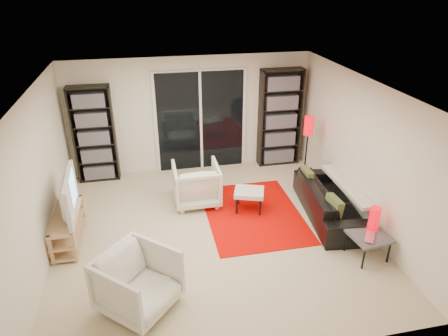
% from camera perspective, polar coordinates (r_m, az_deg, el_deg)
% --- Properties ---
extents(floor, '(5.00, 5.00, 0.00)m').
position_cam_1_polar(floor, '(6.70, -1.59, -9.01)').
color(floor, beige).
rests_on(floor, ground).
extents(wall_back, '(5.00, 0.02, 2.40)m').
position_cam_1_polar(wall_back, '(8.39, -4.78, 7.60)').
color(wall_back, silver).
rests_on(wall_back, ground).
extents(wall_front, '(5.00, 0.02, 2.40)m').
position_cam_1_polar(wall_front, '(4.05, 4.78, -15.11)').
color(wall_front, silver).
rests_on(wall_front, ground).
extents(wall_left, '(0.02, 5.00, 2.40)m').
position_cam_1_polar(wall_left, '(6.22, -25.05, -1.82)').
color(wall_left, silver).
rests_on(wall_left, ground).
extents(wall_right, '(0.02, 5.00, 2.40)m').
position_cam_1_polar(wall_right, '(6.93, 19.08, 2.08)').
color(wall_right, silver).
rests_on(wall_right, ground).
extents(ceiling, '(5.00, 5.00, 0.02)m').
position_cam_1_polar(ceiling, '(5.67, -1.89, 11.22)').
color(ceiling, white).
rests_on(ceiling, wall_back).
extents(sliding_door, '(1.92, 0.08, 2.16)m').
position_cam_1_polar(sliding_door, '(8.42, -3.35, 6.66)').
color(sliding_door, white).
rests_on(sliding_door, ground).
extents(bookshelf_left, '(0.80, 0.30, 1.95)m').
position_cam_1_polar(bookshelf_left, '(8.31, -18.05, 4.55)').
color(bookshelf_left, black).
rests_on(bookshelf_left, ground).
extents(bookshelf_right, '(0.90, 0.30, 2.10)m').
position_cam_1_polar(bookshelf_right, '(8.70, 8.00, 7.08)').
color(bookshelf_right, black).
rests_on(bookshelf_right, ground).
extents(tv_stand, '(0.38, 1.19, 0.50)m').
position_cam_1_polar(tv_stand, '(6.80, -21.40, -7.85)').
color(tv_stand, tan).
rests_on(tv_stand, floor).
extents(tv, '(0.20, 1.14, 0.66)m').
position_cam_1_polar(tv, '(6.51, -22.03, -3.70)').
color(tv, black).
rests_on(tv, tv_stand).
extents(rug, '(1.63, 2.21, 0.01)m').
position_cam_1_polar(rug, '(7.16, 4.15, -6.49)').
color(rug, '#D60600').
rests_on(rug, floor).
extents(sofa, '(1.01, 2.09, 0.59)m').
position_cam_1_polar(sofa, '(7.20, 14.91, -4.49)').
color(sofa, black).
rests_on(sofa, floor).
extents(armchair_back, '(0.82, 0.85, 0.77)m').
position_cam_1_polar(armchair_back, '(7.32, -3.97, -2.26)').
color(armchair_back, silver).
rests_on(armchair_back, floor).
extents(armchair_front, '(1.21, 1.21, 0.79)m').
position_cam_1_polar(armchair_front, '(5.27, -12.17, -15.66)').
color(armchair_front, silver).
rests_on(armchair_front, floor).
extents(ottoman, '(0.62, 0.56, 0.40)m').
position_cam_1_polar(ottoman, '(7.09, 3.61, -3.61)').
color(ottoman, silver).
rests_on(ottoman, floor).
extents(side_table, '(0.61, 0.61, 0.40)m').
position_cam_1_polar(side_table, '(6.34, 19.96, -9.19)').
color(side_table, '#4B4B50').
rests_on(side_table, floor).
extents(laptop, '(0.34, 0.36, 0.02)m').
position_cam_1_polar(laptop, '(6.23, 20.50, -9.36)').
color(laptop, silver).
rests_on(laptop, side_table).
extents(table_lamp, '(0.16, 0.16, 0.36)m').
position_cam_1_polar(table_lamp, '(6.36, 20.67, -6.76)').
color(table_lamp, red).
rests_on(table_lamp, side_table).
extents(floor_lamp, '(0.21, 0.21, 1.38)m').
position_cam_1_polar(floor_lamp, '(7.97, 11.93, 5.00)').
color(floor_lamp, black).
rests_on(floor_lamp, floor).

